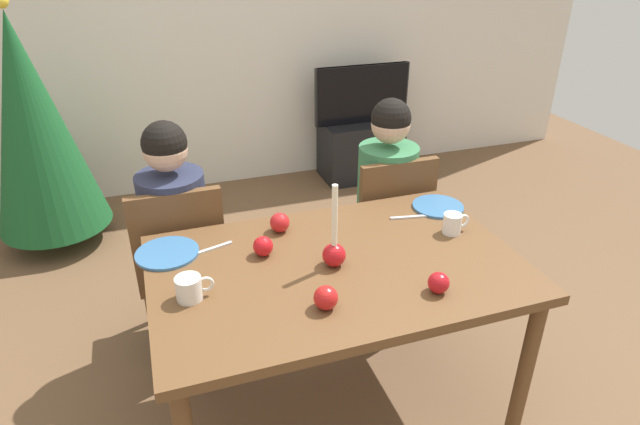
# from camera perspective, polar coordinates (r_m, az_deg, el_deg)

# --- Properties ---
(ground_plane) EXTENTS (7.68, 7.68, 0.00)m
(ground_plane) POSITION_cam_1_polar(r_m,az_deg,el_deg) (2.55, 1.53, -19.68)
(ground_plane) COLOR brown
(back_wall) EXTENTS (6.40, 0.10, 2.60)m
(back_wall) POSITION_cam_1_polar(r_m,az_deg,el_deg) (4.29, -10.97, 19.60)
(back_wall) COLOR silver
(back_wall) RESTS_ON ground
(dining_table) EXTENTS (1.40, 0.90, 0.75)m
(dining_table) POSITION_cam_1_polar(r_m,az_deg,el_deg) (2.11, 1.76, -7.32)
(dining_table) COLOR brown
(dining_table) RESTS_ON ground
(chair_left) EXTENTS (0.40, 0.40, 0.90)m
(chair_left) POSITION_cam_1_polar(r_m,az_deg,el_deg) (2.61, -14.49, -4.82)
(chair_left) COLOR brown
(chair_left) RESTS_ON ground
(chair_right) EXTENTS (0.40, 0.40, 0.90)m
(chair_right) POSITION_cam_1_polar(r_m,az_deg,el_deg) (2.84, 7.12, -1.23)
(chair_right) COLOR brown
(chair_right) RESTS_ON ground
(person_left_child) EXTENTS (0.30, 0.30, 1.17)m
(person_left_child) POSITION_cam_1_polar(r_m,az_deg,el_deg) (2.60, -14.71, -3.38)
(person_left_child) COLOR #33384C
(person_left_child) RESTS_ON ground
(person_right_child) EXTENTS (0.30, 0.30, 1.17)m
(person_right_child) POSITION_cam_1_polar(r_m,az_deg,el_deg) (2.83, 6.91, 0.09)
(person_right_child) COLOR #33384C
(person_right_child) RESTS_ON ground
(tv_stand) EXTENTS (0.64, 0.40, 0.48)m
(tv_stand) POSITION_cam_1_polar(r_m,az_deg,el_deg) (4.56, 4.27, 6.67)
(tv_stand) COLOR black
(tv_stand) RESTS_ON ground
(tv) EXTENTS (0.79, 0.05, 0.46)m
(tv) POSITION_cam_1_polar(r_m,az_deg,el_deg) (4.41, 4.48, 12.38)
(tv) COLOR black
(tv) RESTS_ON tv_stand
(christmas_tree) EXTENTS (0.69, 0.69, 1.57)m
(christmas_tree) POSITION_cam_1_polar(r_m,az_deg,el_deg) (3.75, -28.07, 8.06)
(christmas_tree) COLOR brown
(christmas_tree) RESTS_ON ground
(candle_centerpiece) EXTENTS (0.09, 0.09, 0.33)m
(candle_centerpiece) POSITION_cam_1_polar(r_m,az_deg,el_deg) (2.01, 1.51, -3.95)
(candle_centerpiece) COLOR red
(candle_centerpiece) RESTS_ON dining_table
(plate_left) EXTENTS (0.25, 0.25, 0.01)m
(plate_left) POSITION_cam_1_polar(r_m,az_deg,el_deg) (2.19, -15.87, -4.14)
(plate_left) COLOR teal
(plate_left) RESTS_ON dining_table
(plate_right) EXTENTS (0.23, 0.23, 0.01)m
(plate_right) POSITION_cam_1_polar(r_m,az_deg,el_deg) (2.52, 12.37, 0.63)
(plate_right) COLOR teal
(plate_right) RESTS_ON dining_table
(mug_left) EXTENTS (0.13, 0.09, 0.09)m
(mug_left) POSITION_cam_1_polar(r_m,az_deg,el_deg) (1.91, -13.61, -7.78)
(mug_left) COLOR silver
(mug_left) RESTS_ON dining_table
(mug_right) EXTENTS (0.12, 0.08, 0.09)m
(mug_right) POSITION_cam_1_polar(r_m,az_deg,el_deg) (2.31, 13.89, -1.13)
(mug_right) COLOR white
(mug_right) RESTS_ON dining_table
(fork_left) EXTENTS (0.18, 0.07, 0.01)m
(fork_left) POSITION_cam_1_polar(r_m,az_deg,el_deg) (2.18, -11.44, -3.80)
(fork_left) COLOR silver
(fork_left) RESTS_ON dining_table
(fork_right) EXTENTS (0.18, 0.05, 0.01)m
(fork_right) POSITION_cam_1_polar(r_m,az_deg,el_deg) (2.40, 9.53, -0.47)
(fork_right) COLOR silver
(fork_right) RESTS_ON dining_table
(apple_near_candle) EXTENTS (0.08, 0.08, 0.08)m
(apple_near_candle) POSITION_cam_1_polar(r_m,az_deg,el_deg) (1.93, 12.44, -7.27)
(apple_near_candle) COLOR #B3141A
(apple_near_candle) RESTS_ON dining_table
(apple_by_left_plate) EXTENTS (0.08, 0.08, 0.08)m
(apple_by_left_plate) POSITION_cam_1_polar(r_m,az_deg,el_deg) (2.10, -6.04, -3.57)
(apple_by_left_plate) COLOR red
(apple_by_left_plate) RESTS_ON dining_table
(apple_by_right_mug) EXTENTS (0.08, 0.08, 0.08)m
(apple_by_right_mug) POSITION_cam_1_polar(r_m,az_deg,el_deg) (1.81, 0.62, -9.00)
(apple_by_right_mug) COLOR red
(apple_by_right_mug) RESTS_ON dining_table
(apple_far_edge) EXTENTS (0.08, 0.08, 0.08)m
(apple_far_edge) POSITION_cam_1_polar(r_m,az_deg,el_deg) (2.26, -4.28, -1.07)
(apple_far_edge) COLOR red
(apple_far_edge) RESTS_ON dining_table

